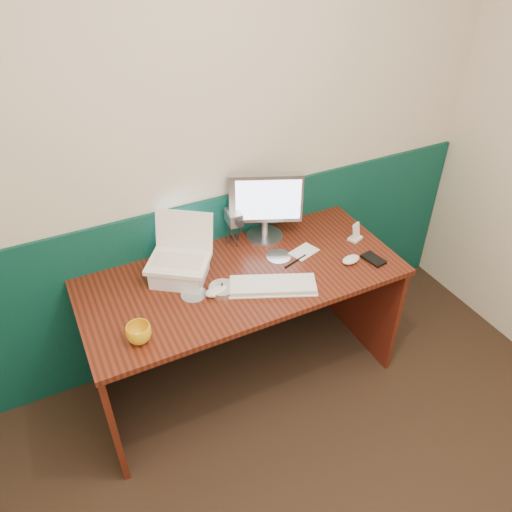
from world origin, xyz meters
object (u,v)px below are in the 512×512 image
monitor (265,207)px  camcorder (234,229)px  keyboard (273,286)px  desk (244,329)px  laptop (176,244)px  mug (139,333)px

monitor → camcorder: monitor is taller
monitor → keyboard: monitor is taller
desk → laptop: bearing=158.1°
mug → camcorder: size_ratio=0.57×
camcorder → mug: bearing=-139.3°
laptop → mug: (-0.29, -0.32, -0.16)m
monitor → desk: bearing=-111.4°
desk → keyboard: keyboard is taller
laptop → monitor: (0.54, 0.13, -0.01)m
desk → laptop: laptop is taller
keyboard → laptop: bearing=168.3°
monitor → mug: 0.96m
laptop → camcorder: bearing=58.2°
keyboard → camcorder: size_ratio=2.15×
desk → mug: size_ratio=14.73×
laptop → monitor: 0.55m
laptop → monitor: size_ratio=0.75×
monitor → keyboard: size_ratio=0.93×
desk → camcorder: camcorder is taller
desk → laptop: size_ratio=5.57×
desk → mug: (-0.58, -0.21, 0.42)m
monitor → mug: monitor is taller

